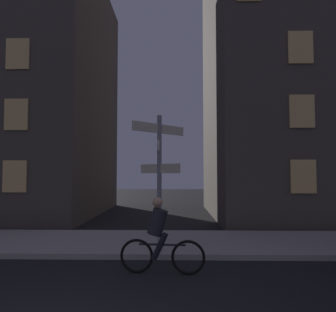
% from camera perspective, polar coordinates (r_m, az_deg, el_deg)
% --- Properties ---
extents(sidewalk_kerb, '(40.00, 3.33, 0.14)m').
position_cam_1_polar(sidewalk_kerb, '(10.08, -9.48, -14.72)').
color(sidewalk_kerb, '#9E9991').
rests_on(sidewalk_kerb, ground_plane).
extents(signpost, '(1.29, 1.51, 3.49)m').
position_cam_1_polar(signpost, '(8.46, -1.53, -2.08)').
color(signpost, gray).
rests_on(signpost, sidewalk_kerb).
extents(cyclist, '(1.82, 0.36, 1.61)m').
position_cam_1_polar(cyclist, '(7.11, -1.45, -14.18)').
color(cyclist, black).
rests_on(cyclist, ground_plane).
extents(building_right_block, '(9.21, 9.03, 17.09)m').
position_cam_1_polar(building_right_block, '(18.57, 22.46, 17.47)').
color(building_right_block, '#4C443D').
rests_on(building_right_block, ground_plane).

